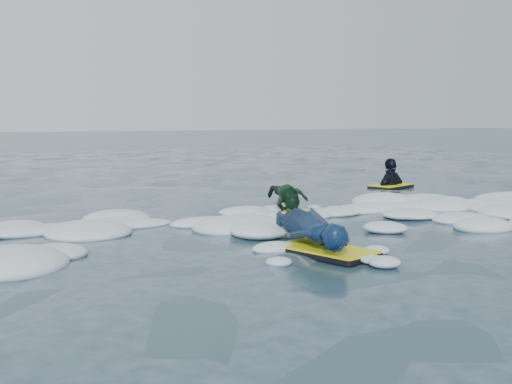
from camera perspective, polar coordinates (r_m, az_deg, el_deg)
ground at (r=7.73m, az=5.85°, el=-4.03°), size 120.00×120.00×0.00m
foam_band at (r=8.62m, az=2.42°, el=-2.88°), size 12.00×3.10×0.30m
prone_woman_unit at (r=6.89m, az=5.30°, el=-3.54°), size 0.92×1.68×0.41m
prone_child_unit at (r=9.50m, az=3.04°, el=-0.65°), size 0.88×1.24×0.44m
waiting_rider_unit at (r=13.28m, az=11.89°, el=-0.13°), size 1.10×0.87×1.46m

